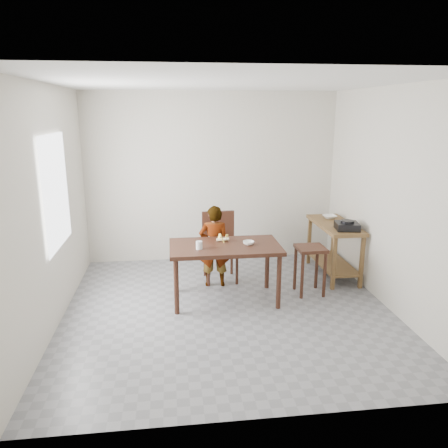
{
  "coord_description": "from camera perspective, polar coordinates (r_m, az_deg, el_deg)",
  "views": [
    {
      "loc": [
        -0.66,
        -4.94,
        2.41
      ],
      "look_at": [
        0.0,
        0.4,
        1.0
      ],
      "focal_mm": 35.0,
      "sensor_mm": 36.0,
      "label": 1
    }
  ],
  "objects": [
    {
      "name": "floor",
      "position": [
        5.54,
        0.52,
        -11.31
      ],
      "size": [
        4.0,
        4.0,
        0.04
      ],
      "primitive_type": "cube",
      "color": "slate",
      "rests_on": "ground"
    },
    {
      "name": "ceiling",
      "position": [
        5.0,
        0.59,
        18.24
      ],
      "size": [
        4.0,
        4.0,
        0.04
      ],
      "primitive_type": "cube",
      "color": "white",
      "rests_on": "wall_back"
    },
    {
      "name": "wall_back",
      "position": [
        7.07,
        -1.62,
        6.05
      ],
      "size": [
        4.0,
        0.04,
        2.7
      ],
      "primitive_type": "cube",
      "color": "beige",
      "rests_on": "ground"
    },
    {
      "name": "wall_front",
      "position": [
        3.18,
        5.38,
        -4.85
      ],
      "size": [
        4.0,
        0.04,
        2.7
      ],
      "primitive_type": "cube",
      "color": "beige",
      "rests_on": "ground"
    },
    {
      "name": "wall_left",
      "position": [
        5.23,
        -21.96,
        1.92
      ],
      "size": [
        0.04,
        4.0,
        2.7
      ],
      "primitive_type": "cube",
      "color": "beige",
      "rests_on": "ground"
    },
    {
      "name": "wall_right",
      "position": [
        5.72,
        21.07,
        3.02
      ],
      "size": [
        0.04,
        4.0,
        2.7
      ],
      "primitive_type": "cube",
      "color": "beige",
      "rests_on": "ground"
    },
    {
      "name": "window_pane",
      "position": [
        5.38,
        -21.07,
        3.97
      ],
      "size": [
        0.02,
        1.1,
        1.3
      ],
      "primitive_type": "cube",
      "color": "white",
      "rests_on": "wall_left"
    },
    {
      "name": "dining_table",
      "position": [
        5.66,
        0.13,
        -6.39
      ],
      "size": [
        1.4,
        0.8,
        0.75
      ],
      "primitive_type": null,
      "color": "#361B12",
      "rests_on": "floor"
    },
    {
      "name": "prep_counter",
      "position": [
        6.71,
        14.12,
        -3.22
      ],
      "size": [
        0.5,
        1.2,
        0.8
      ],
      "primitive_type": null,
      "color": "brown",
      "rests_on": "floor"
    },
    {
      "name": "child",
      "position": [
        6.07,
        -1.3,
        -2.91
      ],
      "size": [
        0.44,
        0.31,
        1.15
      ],
      "primitive_type": "imported",
      "rotation": [
        0.0,
        0.0,
        3.07
      ],
      "color": "white",
      "rests_on": "floor"
    },
    {
      "name": "dining_chair",
      "position": [
        6.28,
        -0.47,
        -3.12
      ],
      "size": [
        0.5,
        0.5,
        0.98
      ],
      "primitive_type": null,
      "rotation": [
        0.0,
        0.0,
        0.05
      ],
      "color": "#361B12",
      "rests_on": "floor"
    },
    {
      "name": "stool",
      "position": [
        6.0,
        11.12,
        -5.93
      ],
      "size": [
        0.38,
        0.38,
        0.66
      ],
      "primitive_type": null,
      "rotation": [
        0.0,
        0.0,
        0.02
      ],
      "color": "#361B12",
      "rests_on": "floor"
    },
    {
      "name": "glass_tumbler",
      "position": [
        5.37,
        -3.27,
        -2.77
      ],
      "size": [
        0.1,
        0.1,
        0.1
      ],
      "primitive_type": "cylinder",
      "rotation": [
        0.0,
        0.0,
        -0.22
      ],
      "color": "silver",
      "rests_on": "dining_table"
    },
    {
      "name": "small_bowl",
      "position": [
        5.56,
        3.22,
        -2.48
      ],
      "size": [
        0.16,
        0.16,
        0.05
      ],
      "primitive_type": "imported",
      "rotation": [
        0.0,
        0.0,
        0.09
      ],
      "color": "white",
      "rests_on": "dining_table"
    },
    {
      "name": "banana",
      "position": [
        5.68,
        -0.17,
        -1.97
      ],
      "size": [
        0.2,
        0.15,
        0.07
      ],
      "primitive_type": null,
      "rotation": [
        0.0,
        0.0,
        -0.12
      ],
      "color": "yellow",
      "rests_on": "dining_table"
    },
    {
      "name": "serving_bowl",
      "position": [
        6.87,
        13.62,
        0.92
      ],
      "size": [
        0.23,
        0.23,
        0.05
      ],
      "primitive_type": "imported",
      "rotation": [
        0.0,
        0.0,
        0.13
      ],
      "color": "white",
      "rests_on": "prep_counter"
    },
    {
      "name": "gas_burner",
      "position": [
        6.28,
        15.77,
        -0.27
      ],
      "size": [
        0.35,
        0.35,
        0.1
      ],
      "primitive_type": "cube",
      "rotation": [
        0.0,
        0.0,
        -0.16
      ],
      "color": "black",
      "rests_on": "prep_counter"
    }
  ]
}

